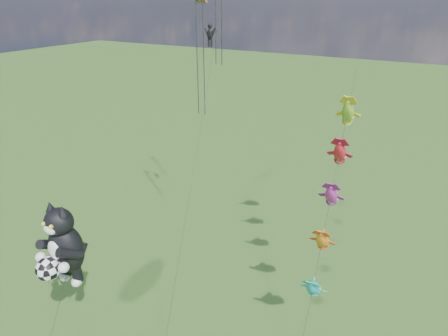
% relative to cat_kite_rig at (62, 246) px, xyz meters
% --- Properties ---
extents(ground, '(300.00, 300.00, 0.00)m').
position_rel_cat_kite_rig_xyz_m(ground, '(-1.63, 0.94, -8.96)').
color(ground, '#1A4010').
extents(cat_kite_rig, '(3.06, 4.31, 12.01)m').
position_rel_cat_kite_rig_xyz_m(cat_kite_rig, '(0.00, 0.00, 0.00)').
color(cat_kite_rig, brown).
rests_on(cat_kite_rig, ground).
extents(fish_windsock_rig, '(2.03, 15.90, 18.21)m').
position_rel_cat_kite_rig_xyz_m(fish_windsock_rig, '(13.97, 12.58, 1.27)').
color(fish_windsock_rig, brown).
rests_on(fish_windsock_rig, ground).
extents(parafoil_rig, '(5.08, 16.98, 26.61)m').
position_rel_cat_kite_rig_xyz_m(parafoil_rig, '(2.47, 14.74, 11.80)').
color(parafoil_rig, brown).
rests_on(parafoil_rig, ground).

